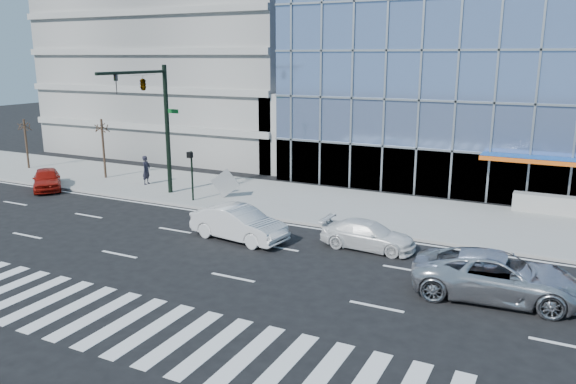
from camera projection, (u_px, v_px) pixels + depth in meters
name	position (u px, v px, depth m)	size (l,w,h in m)	color
ground	(279.00, 248.00, 26.00)	(160.00, 160.00, 0.00)	black
sidewalk	(342.00, 206.00, 32.93)	(120.00, 8.00, 0.15)	gray
parking_garage	(221.00, 42.00, 54.95)	(24.00, 24.00, 20.00)	gray
ramp_block	(318.00, 131.00, 43.54)	(6.00, 8.00, 6.00)	gray
traffic_signal	(150.00, 99.00, 33.32)	(1.14, 5.74, 8.00)	black
ped_signal_post	(191.00, 168.00, 33.50)	(0.30, 0.33, 3.00)	black
street_tree_near	(102.00, 127.00, 39.48)	(1.10, 1.10, 4.23)	#332319
street_tree_far	(24.00, 126.00, 43.05)	(1.10, 1.10, 3.87)	#332319
silver_suv	(498.00, 276.00, 20.47)	(2.81, 6.09, 1.69)	silver
white_suv	(368.00, 235.00, 25.80)	(1.79, 4.41, 1.28)	white
white_sedan	(239.00, 223.00, 27.02)	(1.72, 4.93, 1.62)	silver
red_sedan	(47.00, 179.00, 37.20)	(1.68, 4.18, 1.42)	#99140B
pedestrian	(146.00, 170.00, 38.05)	(0.71, 0.47, 1.96)	black
tilted_panel	(225.00, 183.00, 34.45)	(1.30, 0.06, 1.30)	#9B9B9B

